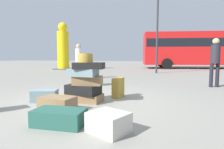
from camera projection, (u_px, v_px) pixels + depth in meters
name	position (u px, v px, depth m)	size (l,w,h in m)	color
ground_plane	(86.00, 101.00, 4.43)	(80.00, 80.00, 0.00)	gray
suitcase_tower	(85.00, 82.00, 4.34)	(0.95, 0.61, 1.11)	olive
suitcase_tan_foreground_near	(118.00, 88.00, 4.84)	(0.19, 0.36, 0.51)	#B28C33
suitcase_cream_behind_tower	(109.00, 122.00, 2.61)	(0.52, 0.43, 0.28)	beige
suitcase_slate_upright_blue	(45.00, 96.00, 4.44)	(0.57, 0.39, 0.27)	gray
suitcase_brown_foreground_far	(57.00, 104.00, 3.65)	(0.65, 0.41, 0.28)	olive
suitcase_cream_white_trunk	(95.00, 78.00, 6.87)	(0.22, 0.39, 0.53)	beige
suitcase_teal_right_side	(59.00, 117.00, 2.87)	(0.77, 0.42, 0.25)	#26594C
person_bearded_onlooker	(215.00, 58.00, 6.44)	(0.32, 0.30, 1.67)	black
person_tourist_with_camera	(79.00, 58.00, 8.80)	(0.30, 0.34, 1.64)	brown
yellow_dummy_statue	(63.00, 49.00, 15.32)	(1.29, 1.29, 3.78)	yellow
parked_bus	(204.00, 48.00, 16.79)	(10.79, 4.82, 3.15)	red
lamp_post	(158.00, 14.00, 11.79)	(0.36, 0.36, 5.65)	#333338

